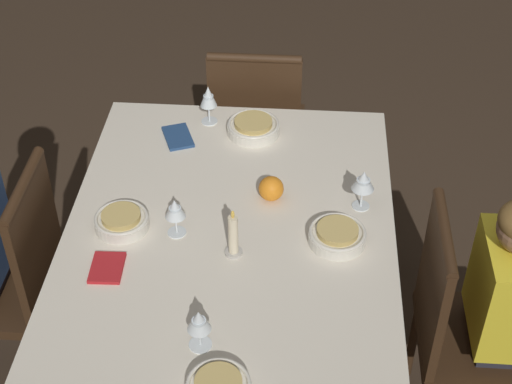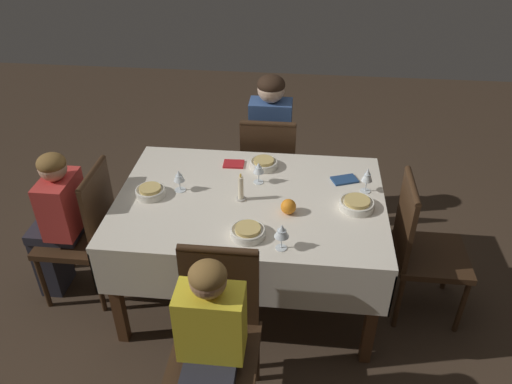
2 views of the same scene
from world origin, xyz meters
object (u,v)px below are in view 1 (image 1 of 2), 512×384
(wine_glass_east, at_px, (199,322))
(wine_glass_north, at_px, (363,181))
(napkin_spare_side, at_px, (107,268))
(wine_glass_south, at_px, (175,210))
(chair_south, at_px, (11,274))
(wine_glass_west, at_px, (208,98))
(chair_west, at_px, (256,126))
(bowl_west, at_px, (253,127))
(bowl_south, at_px, (122,220))
(orange_fruit, at_px, (271,189))
(bowl_north, at_px, (337,235))
(dining_table, at_px, (228,261))
(chair_north, at_px, (462,325))
(candle_centerpiece, at_px, (233,237))
(napkin_red_folded, at_px, (178,137))

(wine_glass_east, height_order, wine_glass_north, wine_glass_north)
(napkin_spare_side, bearing_deg, wine_glass_south, 133.40)
(chair_south, xyz_separation_m, wine_glass_west, (-0.62, 0.63, 0.36))
(wine_glass_north, bearing_deg, wine_glass_west, -129.14)
(chair_west, height_order, wine_glass_east, chair_west)
(bowl_west, bearing_deg, bowl_south, -34.68)
(wine_glass_east, height_order, orange_fruit, wine_glass_east)
(bowl_north, bearing_deg, napkin_spare_side, -75.97)
(dining_table, bearing_deg, wine_glass_north, 115.66)
(chair_north, bearing_deg, bowl_north, 76.45)
(wine_glass_north, relative_size, napkin_spare_side, 1.11)
(chair_north, bearing_deg, chair_south, 85.55)
(wine_glass_south, height_order, wine_glass_east, wine_glass_south)
(wine_glass_south, bearing_deg, bowl_north, 89.68)
(bowl_south, relative_size, bowl_west, 0.89)
(chair_south, height_order, chair_west, same)
(dining_table, xyz_separation_m, napkin_spare_side, (0.15, -0.36, 0.09))
(chair_north, relative_size, napkin_spare_side, 6.87)
(chair_north, height_order, wine_glass_east, chair_north)
(chair_south, xyz_separation_m, wine_glass_north, (-0.16, 1.20, 0.36))
(chair_north, height_order, candle_centerpiece, candle_centerpiece)
(bowl_west, relative_size, napkin_spare_side, 1.48)
(chair_south, bearing_deg, wine_glass_south, 88.59)
(wine_glass_south, xyz_separation_m, wine_glass_east, (0.45, 0.13, -0.00))
(chair_south, height_order, chair_north, same)
(napkin_red_folded, bearing_deg, wine_glass_north, 62.86)
(chair_north, relative_size, wine_glass_west, 5.84)
(wine_glass_west, bearing_deg, napkin_spare_side, -15.07)
(dining_table, relative_size, bowl_north, 8.39)
(chair_south, xyz_separation_m, napkin_spare_side, (0.19, 0.41, 0.26))
(wine_glass_south, distance_m, napkin_spare_side, 0.28)
(napkin_red_folded, bearing_deg, bowl_south, -12.05)
(chair_north, xyz_separation_m, bowl_south, (-0.12, -1.12, 0.28))
(wine_glass_east, distance_m, orange_fruit, 0.67)
(bowl_north, distance_m, wine_glass_north, 0.21)
(chair_west, bearing_deg, chair_north, 124.80)
(chair_west, height_order, wine_glass_west, chair_west)
(candle_centerpiece, bearing_deg, dining_table, -155.47)
(chair_west, distance_m, wine_glass_west, 0.52)
(chair_west, bearing_deg, napkin_spare_side, 72.02)
(napkin_spare_side, bearing_deg, orange_fruit, 127.77)
(dining_table, bearing_deg, chair_north, 84.46)
(wine_glass_north, bearing_deg, bowl_west, -135.51)
(wine_glass_south, distance_m, bowl_west, 0.61)
(dining_table, relative_size, orange_fruit, 18.08)
(dining_table, relative_size, chair_south, 1.68)
(chair_west, distance_m, napkin_spare_side, 1.24)
(wine_glass_north, height_order, wine_glass_west, wine_glass_west)
(bowl_south, bearing_deg, dining_table, 82.50)
(chair_north, distance_m, wine_glass_south, 1.01)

